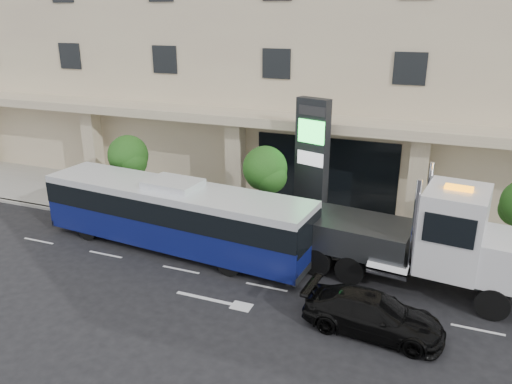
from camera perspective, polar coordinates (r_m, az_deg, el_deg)
ground at (r=22.05m, az=2.59°, el=-8.95°), size 120.00×120.00×0.00m
sidewalk at (r=26.32m, az=6.16°, el=-3.89°), size 120.00×6.00×0.15m
curb at (r=23.70m, az=4.18°, el=-6.62°), size 120.00×0.30×0.15m
convention_center at (r=34.32m, az=11.76°, el=18.36°), size 60.00×17.60×20.00m
tree_left at (r=28.23m, az=-14.35°, el=3.78°), size 2.27×2.20×4.22m
tree_mid at (r=24.50m, az=1.08°, el=2.36°), size 2.28×2.20×4.38m
city_bus at (r=23.63m, az=-9.26°, el=-2.53°), size 13.60×4.01×3.40m
tow_truck at (r=21.07m, az=18.77°, el=-5.33°), size 10.89×3.77×4.93m
black_sedan at (r=18.34m, az=13.22°, el=-13.42°), size 5.04×2.38×1.42m
signage_pylon at (r=24.77m, az=6.36°, el=3.10°), size 1.76×1.07×6.67m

